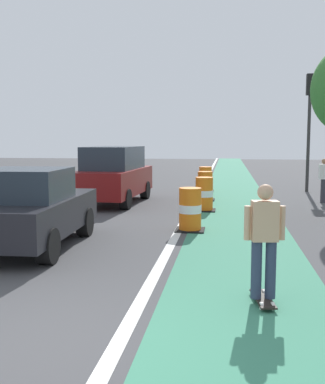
# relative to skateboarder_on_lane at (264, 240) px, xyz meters

# --- Properties ---
(ground_plane) EXTENTS (100.00, 100.00, 0.00)m
(ground_plane) POSITION_rel_skateboarder_on_lane_xyz_m (-2.62, -1.88, -0.91)
(ground_plane) COLOR #424244
(bike_lane_strip) EXTENTS (2.50, 80.00, 0.01)m
(bike_lane_strip) POSITION_rel_skateboarder_on_lane_xyz_m (-0.22, 10.12, -0.91)
(bike_lane_strip) COLOR #387F60
(bike_lane_strip) RESTS_ON ground
(lane_divider_stripe) EXTENTS (0.20, 80.00, 0.01)m
(lane_divider_stripe) POSITION_rel_skateboarder_on_lane_xyz_m (-1.72, 10.12, -0.91)
(lane_divider_stripe) COLOR silver
(lane_divider_stripe) RESTS_ON ground
(skateboarder_on_lane) EXTENTS (0.56, 0.82, 1.69)m
(skateboarder_on_lane) POSITION_rel_skateboarder_on_lane_xyz_m (0.00, 0.00, 0.00)
(skateboarder_on_lane) COLOR black
(skateboarder_on_lane) RESTS_ON ground
(parked_sedan_nearest) EXTENTS (2.03, 4.16, 1.70)m
(parked_sedan_nearest) POSITION_rel_skateboarder_on_lane_xyz_m (-4.65, 2.75, -0.08)
(parked_sedan_nearest) COLOR black
(parked_sedan_nearest) RESTS_ON ground
(parked_suv_second) EXTENTS (2.10, 4.69, 2.04)m
(parked_suv_second) POSITION_rel_skateboarder_on_lane_xyz_m (-4.56, 9.82, 0.12)
(parked_suv_second) COLOR maroon
(parked_suv_second) RESTS_ON ground
(traffic_barrel_front) EXTENTS (0.73, 0.73, 1.09)m
(traffic_barrel_front) POSITION_rel_skateboarder_on_lane_xyz_m (-1.43, 5.08, -0.38)
(traffic_barrel_front) COLOR orange
(traffic_barrel_front) RESTS_ON ground
(traffic_barrel_mid) EXTENTS (0.73, 0.73, 1.09)m
(traffic_barrel_mid) POSITION_rel_skateboarder_on_lane_xyz_m (-1.24, 8.45, -0.38)
(traffic_barrel_mid) COLOR orange
(traffic_barrel_mid) RESTS_ON ground
(traffic_barrel_back) EXTENTS (0.73, 0.73, 1.09)m
(traffic_barrel_back) POSITION_rel_skateboarder_on_lane_xyz_m (-1.34, 11.11, -0.38)
(traffic_barrel_back) COLOR orange
(traffic_barrel_back) RESTS_ON ground
(traffic_barrel_far) EXTENTS (0.73, 0.73, 1.09)m
(traffic_barrel_far) POSITION_rel_skateboarder_on_lane_xyz_m (-1.47, 14.17, -0.38)
(traffic_barrel_far) COLOR orange
(traffic_barrel_far) RESTS_ON ground
(traffic_light_corner) EXTENTS (0.41, 0.32, 5.10)m
(traffic_light_corner) POSITION_rel_skateboarder_on_lane_xyz_m (2.99, 14.63, 2.59)
(traffic_light_corner) COLOR #2D2D2D
(traffic_light_corner) RESTS_ON ground
(pedestrian_waiting) EXTENTS (0.34, 0.20, 1.61)m
(pedestrian_waiting) POSITION_rel_skateboarder_on_lane_xyz_m (2.96, 10.96, -0.05)
(pedestrian_waiting) COLOR #33333D
(pedestrian_waiting) RESTS_ON ground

